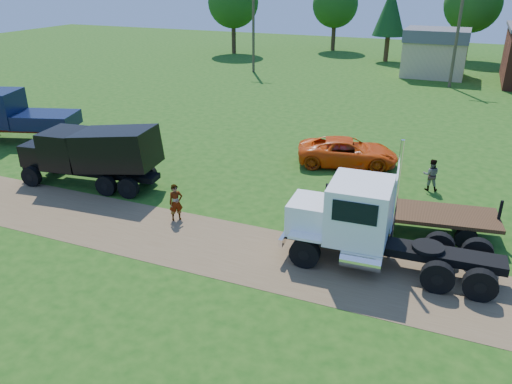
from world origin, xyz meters
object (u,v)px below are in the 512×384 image
at_px(white_semi_tractor, 361,223).
at_px(black_dump_truck, 93,153).
at_px(orange_pickup, 348,152).
at_px(navy_truck, 13,116).
at_px(flatbed_trailer, 408,215).
at_px(spectator_a, 176,203).

distance_m(white_semi_tractor, black_dump_truck, 13.87).
bearing_deg(orange_pickup, navy_truck, 85.86).
bearing_deg(white_semi_tractor, flatbed_trailer, 63.25).
xyz_separation_m(white_semi_tractor, spectator_a, (-7.97, 0.30, -0.77)).
relative_size(navy_truck, orange_pickup, 1.37).
bearing_deg(navy_truck, orange_pickup, -6.82).
bearing_deg(black_dump_truck, flatbed_trailer, -3.24).
bearing_deg(flatbed_trailer, spectator_a, -171.75).
xyz_separation_m(white_semi_tractor, flatbed_trailer, (1.39, 3.11, -0.83)).
bearing_deg(white_semi_tractor, black_dump_truck, 168.62).
relative_size(white_semi_tractor, orange_pickup, 1.43).
height_order(white_semi_tractor, navy_truck, white_semi_tractor).
bearing_deg(black_dump_truck, spectator_a, -24.39).
height_order(white_semi_tractor, spectator_a, white_semi_tractor).
xyz_separation_m(white_semi_tractor, navy_truck, (-23.18, 5.97, 0.03)).
bearing_deg(flatbed_trailer, navy_truck, 164.90).
distance_m(white_semi_tractor, spectator_a, 8.02).
bearing_deg(orange_pickup, black_dump_truck, 110.42).
relative_size(navy_truck, flatbed_trailer, 1.04).
height_order(flatbed_trailer, spectator_a, flatbed_trailer).
bearing_deg(navy_truck, spectator_a, -38.02).
height_order(black_dump_truck, navy_truck, navy_truck).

